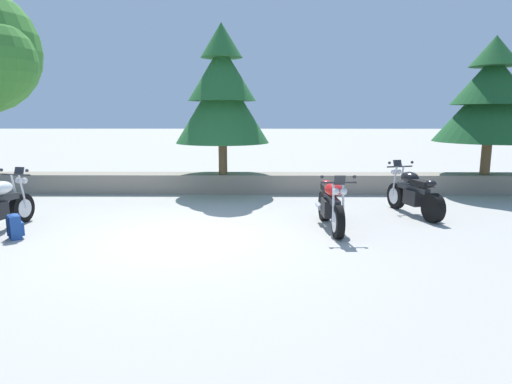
% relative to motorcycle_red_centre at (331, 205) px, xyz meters
% --- Properties ---
extents(ground_plane, '(120.00, 120.00, 0.00)m').
position_rel_motorcycle_red_centre_xyz_m(ground_plane, '(-2.84, -0.68, -0.49)').
color(ground_plane, '#A3A099').
extents(stone_wall, '(36.00, 0.80, 0.55)m').
position_rel_motorcycle_red_centre_xyz_m(stone_wall, '(-2.84, 4.12, -0.21)').
color(stone_wall, gray).
rests_on(stone_wall, ground).
extents(motorcycle_red_centre, '(0.67, 2.06, 1.18)m').
position_rel_motorcycle_red_centre_xyz_m(motorcycle_red_centre, '(0.00, 0.00, 0.00)').
color(motorcycle_red_centre, black).
rests_on(motorcycle_red_centre, ground).
extents(motorcycle_black_far_right, '(0.86, 2.04, 1.18)m').
position_rel_motorcycle_red_centre_xyz_m(motorcycle_black_far_right, '(2.06, 1.28, 0.00)').
color(motorcycle_black_far_right, black).
rests_on(motorcycle_black_far_right, ground).
extents(rider_backpack, '(0.35, 0.35, 0.47)m').
position_rel_motorcycle_red_centre_xyz_m(rider_backpack, '(-5.91, -0.78, -0.24)').
color(rider_backpack, navy).
rests_on(rider_backpack, ground).
extents(pine_tree_mid_left, '(2.62, 2.62, 4.17)m').
position_rel_motorcycle_red_centre_xyz_m(pine_tree_mid_left, '(-2.48, 3.96, 2.35)').
color(pine_tree_mid_left, brown).
rests_on(pine_tree_mid_left, stone_wall).
extents(pine_tree_mid_right, '(2.98, 2.98, 3.83)m').
position_rel_motorcycle_red_centre_xyz_m(pine_tree_mid_right, '(5.01, 3.99, 2.22)').
color(pine_tree_mid_right, brown).
rests_on(pine_tree_mid_right, stone_wall).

